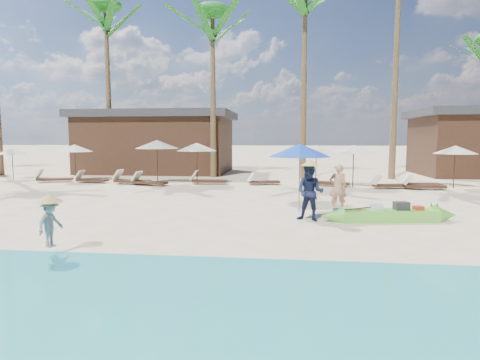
# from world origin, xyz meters

# --- Properties ---
(ground) EXTENTS (240.00, 240.00, 0.00)m
(ground) POSITION_xyz_m (0.00, 0.00, 0.00)
(ground) COLOR beige
(ground) RESTS_ON ground
(wet_sand_strip) EXTENTS (240.00, 4.50, 0.01)m
(wet_sand_strip) POSITION_xyz_m (0.00, -5.00, 0.00)
(wet_sand_strip) COLOR tan
(wet_sand_strip) RESTS_ON ground
(green_canoe) EXTENTS (4.51, 1.02, 0.58)m
(green_canoe) POSITION_xyz_m (4.17, 1.64, 0.19)
(green_canoe) COLOR #60C43B
(green_canoe) RESTS_ON ground
(tourist) EXTENTS (0.60, 0.40, 1.60)m
(tourist) POSITION_xyz_m (2.87, 3.10, 0.80)
(tourist) COLOR tan
(tourist) RESTS_ON ground
(vendor_green) EXTENTS (0.99, 0.88, 1.70)m
(vendor_green) POSITION_xyz_m (1.85, 1.44, 0.85)
(vendor_green) COLOR #141B38
(vendor_green) RESTS_ON ground
(vendor_yellow) EXTENTS (0.47, 0.70, 1.01)m
(vendor_yellow) POSITION_xyz_m (-3.71, -2.72, 0.68)
(vendor_yellow) COLOR gray
(vendor_yellow) RESTS_ON ground
(blue_umbrella) EXTENTS (2.10, 2.10, 2.26)m
(blue_umbrella) POSITION_xyz_m (1.58, 2.85, 2.04)
(blue_umbrella) COLOR #99999E
(blue_umbrella) RESTS_ON ground
(resort_parasol_2) EXTENTS (1.79, 1.79, 1.84)m
(resort_parasol_2) POSITION_xyz_m (-14.93, 11.58, 1.66)
(resort_parasol_2) COLOR #3B2118
(resort_parasol_2) RESTS_ON ground
(resort_parasol_3) EXTENTS (2.02, 2.02, 2.08)m
(resort_parasol_3) POSITION_xyz_m (-10.68, 10.97, 1.87)
(resort_parasol_3) COLOR #3B2118
(resort_parasol_3) RESTS_ON ground
(lounger_3_left) EXTENTS (2.01, 1.11, 0.65)m
(lounger_3_left) POSITION_xyz_m (-11.75, 10.41, 0.22)
(lounger_3_left) COLOR #3B2118
(lounger_3_left) RESTS_ON ground
(lounger_3_right) EXTENTS (1.80, 0.65, 0.60)m
(lounger_3_right) POSITION_xyz_m (-9.49, 10.31, 0.20)
(lounger_3_right) COLOR #3B2118
(lounger_3_right) RESTS_ON ground
(resort_parasol_4) EXTENTS (2.27, 2.27, 2.34)m
(resort_parasol_4) POSITION_xyz_m (-5.63, 10.16, 2.11)
(resort_parasol_4) COLOR #3B2118
(resort_parasol_4) RESTS_ON ground
(lounger_4_left) EXTENTS (2.05, 0.80, 0.68)m
(lounger_4_left) POSITION_xyz_m (-7.08, 9.95, 0.23)
(lounger_4_left) COLOR #3B2118
(lounger_4_left) RESTS_ON ground
(lounger_4_right) EXTENTS (1.95, 0.95, 0.63)m
(lounger_4_right) POSITION_xyz_m (-5.93, 9.48, 0.21)
(lounger_4_right) COLOR #3B2118
(lounger_4_right) RESTS_ON ground
(resort_parasol_5) EXTENTS (2.13, 2.13, 2.19)m
(resort_parasol_5) POSITION_xyz_m (-3.52, 10.28, 1.97)
(resort_parasol_5) COLOR #3B2118
(resort_parasol_5) RESTS_ON ground
(lounger_5_left) EXTENTS (2.00, 0.76, 0.67)m
(lounger_5_left) POSITION_xyz_m (-3.03, 10.45, 0.22)
(lounger_5_left) COLOR #3B2118
(lounger_5_left) RESTS_ON ground
(resort_parasol_6) EXTENTS (2.04, 2.04, 2.10)m
(resort_parasol_6) POSITION_xyz_m (2.68, 10.38, 1.89)
(resort_parasol_6) COLOR #3B2118
(resort_parasol_6) RESTS_ON ground
(lounger_6_left) EXTENTS (1.76, 0.96, 0.57)m
(lounger_6_left) POSITION_xyz_m (-0.09, 10.49, 0.19)
(lounger_6_left) COLOR #3B2118
(lounger_6_left) RESTS_ON ground
(lounger_6_right) EXTENTS (1.80, 0.83, 0.59)m
(lounger_6_right) POSITION_xyz_m (3.40, 10.24, 0.20)
(lounger_6_right) COLOR #3B2118
(lounger_6_right) RESTS_ON ground
(resort_parasol_7) EXTENTS (2.05, 2.05, 2.11)m
(resort_parasol_7) POSITION_xyz_m (4.45, 9.87, 1.90)
(resort_parasol_7) COLOR #3B2118
(resort_parasol_7) RESTS_ON ground
(lounger_7_left) EXTENTS (1.87, 0.94, 0.61)m
(lounger_7_left) POSITION_xyz_m (6.08, 9.54, 0.20)
(lounger_7_left) COLOR #3B2118
(lounger_7_left) RESTS_ON ground
(lounger_7_right) EXTENTS (1.95, 0.68, 0.65)m
(lounger_7_right) POSITION_xyz_m (7.58, 9.40, 0.22)
(lounger_7_right) COLOR #3B2118
(lounger_7_right) RESTS_ON ground
(resort_parasol_8) EXTENTS (2.02, 2.02, 2.08)m
(resort_parasol_8) POSITION_xyz_m (9.29, 10.09, 1.88)
(resort_parasol_8) COLOR #3B2118
(resort_parasol_8) RESTS_ON ground
(lounger_8_left) EXTENTS (1.85, 0.65, 0.62)m
(lounger_8_left) POSITION_xyz_m (7.72, 10.25, 0.21)
(lounger_8_left) COLOR #3B2118
(lounger_8_left) RESTS_ON ground
(palm_2) EXTENTS (2.08, 2.08, 11.33)m
(palm_2) POSITION_xyz_m (-10.45, 15.08, 9.18)
(palm_2) COLOR brown
(palm_2) RESTS_ON ground
(palm_3) EXTENTS (2.08, 2.08, 10.52)m
(palm_3) POSITION_xyz_m (-3.36, 14.27, 8.58)
(palm_3) COLOR brown
(palm_3) RESTS_ON ground
(palm_4) EXTENTS (2.08, 2.08, 11.70)m
(palm_4) POSITION_xyz_m (2.15, 14.01, 9.45)
(palm_4) COLOR brown
(palm_4) RESTS_ON ground
(pavilion_west) EXTENTS (10.80, 6.60, 4.30)m
(pavilion_west) POSITION_xyz_m (-8.00, 17.50, 2.19)
(pavilion_west) COLOR #3B2118
(pavilion_west) RESTS_ON ground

